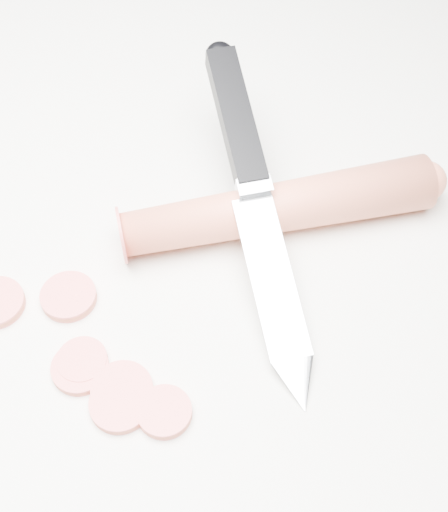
% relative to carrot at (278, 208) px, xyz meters
% --- Properties ---
extents(ground, '(2.40, 2.40, 0.00)m').
position_rel_carrot_xyz_m(ground, '(-0.09, -0.09, -0.02)').
color(ground, silver).
rests_on(ground, ground).
extents(carrot, '(0.20, 0.15, 0.03)m').
position_rel_carrot_xyz_m(carrot, '(0.00, 0.00, 0.00)').
color(carrot, '#D45E41').
rests_on(carrot, ground).
extents(carrot_slice_1, '(0.03, 0.03, 0.01)m').
position_rel_carrot_xyz_m(carrot_slice_1, '(-0.08, -0.14, -0.02)').
color(carrot_slice_1, '#E15451').
rests_on(carrot_slice_1, ground).
extents(carrot_slice_2, '(0.04, 0.04, 0.01)m').
position_rel_carrot_xyz_m(carrot_slice_2, '(-0.08, -0.15, -0.02)').
color(carrot_slice_2, '#E15451').
rests_on(carrot_slice_2, ground).
extents(carrot_slice_3, '(0.04, 0.04, 0.01)m').
position_rel_carrot_xyz_m(carrot_slice_3, '(-0.04, -0.16, -0.02)').
color(carrot_slice_3, '#E15451').
rests_on(carrot_slice_3, ground).
extents(carrot_slice_4, '(0.03, 0.03, 0.01)m').
position_rel_carrot_xyz_m(carrot_slice_4, '(-0.02, -0.16, -0.02)').
color(carrot_slice_4, '#E15451').
rests_on(carrot_slice_4, ground).
extents(carrot_slice_6, '(0.04, 0.04, 0.01)m').
position_rel_carrot_xyz_m(carrot_slice_6, '(-0.05, -0.15, -0.02)').
color(carrot_slice_6, '#E15451').
rests_on(carrot_slice_6, ground).
extents(carrot_slice_7, '(0.04, 0.04, 0.01)m').
position_rel_carrot_xyz_m(carrot_slice_7, '(-0.11, -0.11, -0.02)').
color(carrot_slice_7, '#E15451').
rests_on(carrot_slice_7, ground).
extents(kitchen_knife, '(0.17, 0.23, 0.08)m').
position_rel_carrot_xyz_m(kitchen_knife, '(-0.01, -0.02, 0.02)').
color(kitchen_knife, silver).
rests_on(kitchen_knife, ground).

